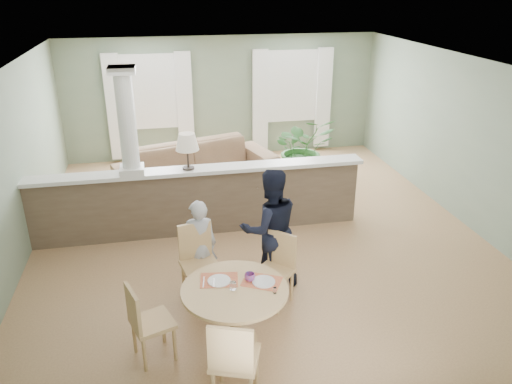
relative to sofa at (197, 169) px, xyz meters
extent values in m
plane|color=tan|center=(0.79, -1.97, -0.44)|extent=(8.00, 8.00, 0.00)
cube|color=gray|center=(0.79, 2.03, 0.91)|extent=(7.00, 0.02, 2.70)
cube|color=gray|center=(-2.71, -1.97, 0.91)|extent=(0.02, 8.00, 2.70)
cube|color=gray|center=(4.29, -1.97, 0.91)|extent=(0.02, 8.00, 2.70)
cube|color=gray|center=(0.79, -5.97, 0.91)|extent=(7.00, 0.02, 2.70)
cube|color=white|center=(0.79, -1.97, 2.26)|extent=(7.00, 8.00, 0.02)
cube|color=white|center=(-0.81, 2.00, 1.11)|extent=(1.10, 0.02, 1.50)
cube|color=white|center=(-0.81, 1.97, 1.11)|extent=(1.22, 0.04, 1.62)
cube|color=white|center=(2.39, 2.00, 1.11)|extent=(1.10, 0.02, 1.50)
cube|color=white|center=(2.39, 1.97, 1.11)|extent=(1.22, 0.04, 1.62)
cube|color=silver|center=(-1.56, 1.91, 0.81)|extent=(0.35, 0.10, 2.30)
cube|color=silver|center=(-0.06, 1.91, 0.81)|extent=(0.35, 0.10, 2.30)
cube|color=silver|center=(1.64, 1.91, 0.81)|extent=(0.35, 0.10, 2.30)
cube|color=silver|center=(3.14, 1.91, 0.81)|extent=(0.35, 0.10, 2.30)
cube|color=brown|center=(-0.11, -1.77, 0.08)|extent=(5.20, 0.22, 1.05)
cube|color=white|center=(-0.11, -1.77, 0.64)|extent=(5.32, 0.36, 0.06)
cube|color=white|center=(-1.11, -1.77, 0.72)|extent=(0.36, 0.36, 0.10)
cylinder|color=white|center=(-1.11, -1.77, 1.46)|extent=(0.26, 0.26, 1.39)
cube|color=white|center=(-1.11, -1.77, 2.21)|extent=(0.38, 0.38, 0.10)
cylinder|color=black|center=(-0.26, -1.77, 0.68)|extent=(0.18, 0.18, 0.03)
cylinder|color=black|center=(-0.26, -1.77, 0.84)|extent=(0.03, 0.03, 0.28)
cone|color=beige|center=(-0.26, -1.77, 1.11)|extent=(0.36, 0.36, 0.26)
imported|color=#806446|center=(0.00, 0.00, 0.00)|extent=(3.26, 2.05, 0.89)
imported|color=#2E6428|center=(2.15, 0.13, 0.23)|extent=(1.28, 1.13, 1.34)
cylinder|color=tan|center=(0.02, -4.53, -0.42)|extent=(0.50, 0.50, 0.04)
cylinder|color=tan|center=(0.02, -4.53, -0.09)|extent=(0.13, 0.13, 0.64)
cylinder|color=tan|center=(0.02, -4.53, 0.25)|extent=(1.18, 1.18, 0.04)
cube|color=#BD2A3B|center=(-0.13, -4.34, 0.27)|extent=(0.46, 0.36, 0.01)
cube|color=#BD2A3B|center=(0.33, -4.46, 0.27)|extent=(0.51, 0.47, 0.01)
cylinder|color=silver|center=(-0.13, -4.37, 0.28)|extent=(0.26, 0.26, 0.01)
cylinder|color=silver|center=(0.35, -4.48, 0.28)|extent=(0.26, 0.26, 0.01)
cylinder|color=white|center=(-0.01, -4.55, 0.32)|extent=(0.07, 0.07, 0.09)
cube|color=silver|center=(-0.20, -4.41, 0.29)|extent=(0.04, 0.17, 0.00)
cube|color=silver|center=(-0.31, -4.35, 0.28)|extent=(0.04, 0.21, 0.00)
cylinder|color=white|center=(0.42, -4.70, 0.31)|extent=(0.04, 0.04, 0.07)
cylinder|color=silver|center=(0.42, -4.70, 0.35)|extent=(0.04, 0.04, 0.01)
imported|color=blue|center=(0.21, -4.41, 0.32)|extent=(0.13, 0.13, 0.09)
cube|color=tan|center=(-0.28, -3.63, 0.04)|extent=(0.53, 0.53, 0.05)
cylinder|color=tan|center=(-0.43, -3.85, -0.21)|extent=(0.04, 0.04, 0.46)
cylinder|color=tan|center=(-0.07, -3.78, -0.21)|extent=(0.04, 0.04, 0.46)
cylinder|color=tan|center=(-0.50, -3.49, -0.21)|extent=(0.04, 0.04, 0.46)
cylinder|color=tan|center=(-0.14, -3.42, -0.21)|extent=(0.04, 0.04, 0.46)
cube|color=tan|center=(-0.32, -3.43, 0.31)|extent=(0.43, 0.13, 0.49)
cube|color=tan|center=(0.61, -3.89, 0.00)|extent=(0.59, 0.59, 0.05)
cylinder|color=tan|center=(0.37, -3.89, -0.23)|extent=(0.04, 0.04, 0.43)
cylinder|color=tan|center=(0.61, -4.13, -0.23)|extent=(0.04, 0.04, 0.43)
cylinder|color=tan|center=(0.61, -3.65, -0.23)|extent=(0.04, 0.04, 0.43)
cylinder|color=tan|center=(0.85, -3.89, -0.23)|extent=(0.04, 0.04, 0.43)
cube|color=tan|center=(0.74, -3.76, 0.25)|extent=(0.31, 0.31, 0.46)
cube|color=tan|center=(-0.12, -5.34, 0.03)|extent=(0.57, 0.57, 0.05)
cylinder|color=tan|center=(0.12, -5.23, -0.22)|extent=(0.04, 0.04, 0.46)
cylinder|color=tan|center=(-0.23, -5.11, -0.22)|extent=(0.04, 0.04, 0.46)
cube|color=tan|center=(-0.18, -5.53, 0.30)|extent=(0.41, 0.18, 0.49)
cube|color=tan|center=(-0.89, -4.60, 0.00)|extent=(0.53, 0.53, 0.05)
cylinder|color=tan|center=(-0.67, -4.70, -0.23)|extent=(0.04, 0.04, 0.43)
cylinder|color=tan|center=(-0.79, -4.39, -0.23)|extent=(0.04, 0.04, 0.43)
cylinder|color=tan|center=(-0.99, -4.81, -0.23)|extent=(0.04, 0.04, 0.43)
cylinder|color=tan|center=(-1.10, -4.50, -0.23)|extent=(0.04, 0.04, 0.43)
cube|color=tan|center=(-1.07, -4.66, 0.25)|extent=(0.17, 0.39, 0.46)
imported|color=#A3A3A8|center=(-0.27, -3.37, 0.19)|extent=(0.47, 0.31, 1.28)
imported|color=black|center=(0.66, -3.44, 0.38)|extent=(0.85, 0.69, 1.65)
camera|label=1|loc=(-0.66, -9.07, 3.39)|focal=35.00mm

